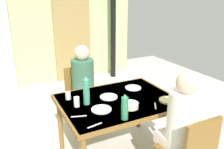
{
  "coord_description": "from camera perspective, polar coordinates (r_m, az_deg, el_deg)",
  "views": [
    {
      "loc": [
        -0.85,
        -2.26,
        1.83
      ],
      "look_at": [
        0.27,
        -0.04,
        0.97
      ],
      "focal_mm": 37.28,
      "sensor_mm": 36.0,
      "label": 1
    }
  ],
  "objects": [
    {
      "name": "person_near_diner",
      "position": [
        2.22,
        16.94,
        -10.04
      ],
      "size": [
        0.3,
        0.37,
        0.77
      ],
      "color": "white",
      "rests_on": "ground_plane"
    },
    {
      "name": "cutlery_fork_near",
      "position": [
        2.28,
        -8.14,
        -10.12
      ],
      "size": [
        0.15,
        0.06,
        0.0
      ],
      "primitive_type": "cube",
      "rotation": [
        0.0,
        0.0,
        2.86
      ],
      "color": "silver",
      "rests_on": "dining_table"
    },
    {
      "name": "stove_pipe_column",
      "position": [
        5.23,
        0.28,
        12.65
      ],
      "size": [
        0.12,
        0.12,
        2.5
      ],
      "primitive_type": "cylinder",
      "color": "black",
      "rests_on": "ground_plane"
    },
    {
      "name": "dinner_plate_far_center",
      "position": [
        2.38,
        -2.61,
        -8.53
      ],
      "size": [
        0.21,
        0.21,
        0.01
      ],
      "primitive_type": "cylinder",
      "color": "white",
      "rests_on": "dining_table"
    },
    {
      "name": "chair_far_diner",
      "position": [
        3.34,
        -7.7,
        -4.67
      ],
      "size": [
        0.4,
        0.4,
        0.87
      ],
      "rotation": [
        0.0,
        0.0,
        3.14
      ],
      "color": "brown",
      "rests_on": "ground_plane"
    },
    {
      "name": "cutlery_knife_near",
      "position": [
        2.5,
        10.59,
        -7.56
      ],
      "size": [
        0.1,
        0.13,
        0.0
      ],
      "primitive_type": "cube",
      "rotation": [
        0.0,
        0.0,
        0.98
      ],
      "color": "silver",
      "rests_on": "dining_table"
    },
    {
      "name": "water_bottle_green_far",
      "position": [
        2.46,
        -6.32,
        -4.08
      ],
      "size": [
        0.07,
        0.07,
        0.31
      ],
      "color": "#378D6F",
      "rests_on": "dining_table"
    },
    {
      "name": "door_wooden",
      "position": [
        5.19,
        -9.67,
        9.53
      ],
      "size": [
        0.8,
        0.05,
        2.0
      ],
      "primitive_type": "cube",
      "color": "olive",
      "rests_on": "ground_plane"
    },
    {
      "name": "dinner_plate_near_right",
      "position": [
        2.65,
        -0.81,
        -5.51
      ],
      "size": [
        0.2,
        0.2,
        0.01
      ],
      "primitive_type": "cylinder",
      "color": "white",
      "rests_on": "dining_table"
    },
    {
      "name": "drinking_glass_by_near_diner",
      "position": [
        2.45,
        -8.67,
        -6.65
      ],
      "size": [
        0.06,
        0.06,
        0.11
      ],
      "primitive_type": "cylinder",
      "color": "silver",
      "rests_on": "dining_table"
    },
    {
      "name": "dinner_plate_near_left",
      "position": [
        2.91,
        5.21,
        -3.26
      ],
      "size": [
        0.2,
        0.2,
        0.01
      ],
      "primitive_type": "cylinder",
      "color": "white",
      "rests_on": "dining_table"
    },
    {
      "name": "serving_bowl_center",
      "position": [
        2.42,
        4.5,
        -7.53
      ],
      "size": [
        0.17,
        0.17,
        0.05
      ],
      "primitive_type": "cylinder",
      "color": "beige",
      "rests_on": "dining_table"
    },
    {
      "name": "dining_table",
      "position": [
        2.63,
        1.49,
        -7.57
      ],
      "size": [
        1.28,
        0.97,
        0.72
      ],
      "color": "brown",
      "rests_on": "ground_plane"
    },
    {
      "name": "cutlery_knife_far",
      "position": [
        2.13,
        -4.25,
        -12.34
      ],
      "size": [
        0.15,
        0.04,
        0.0
      ],
      "primitive_type": "cube",
      "rotation": [
        0.0,
        0.0,
        3.33
      ],
      "color": "silver",
      "rests_on": "dining_table"
    },
    {
      "name": "drinking_glass_by_far_diner",
      "position": [
        2.64,
        -10.71,
        -5.1
      ],
      "size": [
        0.06,
        0.06,
        0.09
      ],
      "primitive_type": "cylinder",
      "color": "silver",
      "rests_on": "dining_table"
    },
    {
      "name": "wall_back",
      "position": [
        5.08,
        -17.37,
        11.62
      ],
      "size": [
        4.11,
        0.1,
        2.5
      ],
      "primitive_type": "cube",
      "color": "#A4BE77",
      "rests_on": "ground_plane"
    },
    {
      "name": "person_far_diner",
      "position": [
        3.12,
        -7.09,
        -0.8
      ],
      "size": [
        0.3,
        0.37,
        0.77
      ],
      "rotation": [
        0.0,
        0.0,
        3.14
      ],
      "color": "#306B45",
      "rests_on": "ground_plane"
    },
    {
      "name": "water_bottle_green_near",
      "position": [
        2.17,
        3.14,
        -8.1
      ],
      "size": [
        0.07,
        0.07,
        0.26
      ],
      "color": "#29784E",
      "rests_on": "dining_table"
    },
    {
      "name": "bread_plate_sliced",
      "position": [
        2.63,
        13.51,
        -6.18
      ],
      "size": [
        0.19,
        0.19,
        0.02
      ],
      "primitive_type": "cylinder",
      "color": "#DBB77A",
      "rests_on": "dining_table"
    }
  ]
}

